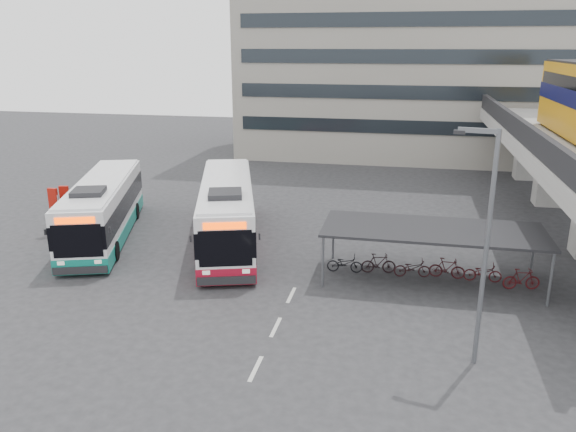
% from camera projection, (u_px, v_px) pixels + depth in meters
% --- Properties ---
extents(ground, '(120.00, 120.00, 0.00)m').
position_uv_depth(ground, '(237.00, 290.00, 25.23)').
color(ground, '#28282B').
rests_on(ground, ground).
extents(bike_shelter, '(10.00, 4.00, 2.54)m').
position_uv_depth(bike_shelter, '(431.00, 251.00, 25.93)').
color(bike_shelter, '#595B60').
rests_on(bike_shelter, ground).
extents(office_block, '(30.00, 15.00, 25.00)m').
position_uv_depth(office_block, '(403.00, 24.00, 54.04)').
color(office_block, gray).
rests_on(office_block, ground).
extents(road_markings, '(0.15, 7.60, 0.01)m').
position_uv_depth(road_markings, '(276.00, 327.00, 21.93)').
color(road_markings, beige).
rests_on(road_markings, ground).
extents(bus_main, '(6.40, 12.94, 3.76)m').
position_uv_depth(bus_main, '(227.00, 212.00, 30.86)').
color(bus_main, white).
rests_on(bus_main, ground).
extents(bus_teal, '(6.30, 12.31, 3.58)m').
position_uv_depth(bus_teal, '(104.00, 209.00, 31.77)').
color(bus_teal, white).
rests_on(bus_teal, ground).
extents(pedestrian, '(0.40, 0.60, 1.61)m').
position_uv_depth(pedestrian, '(227.00, 233.00, 30.34)').
color(pedestrian, black).
rests_on(pedestrian, ground).
extents(lamp_post, '(1.42, 0.44, 8.14)m').
position_uv_depth(lamp_post, '(484.00, 236.00, 18.19)').
color(lamp_post, '#595B60').
rests_on(lamp_post, ground).
extents(sign_totem_mid, '(0.60, 0.19, 2.77)m').
position_uv_depth(sign_totem_mid, '(55.00, 211.00, 32.23)').
color(sign_totem_mid, '#A6130A').
rests_on(sign_totem_mid, ground).
extents(sign_totem_north, '(0.57, 0.29, 2.66)m').
position_uv_depth(sign_totem_north, '(66.00, 207.00, 33.18)').
color(sign_totem_north, '#A6130A').
rests_on(sign_totem_north, ground).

